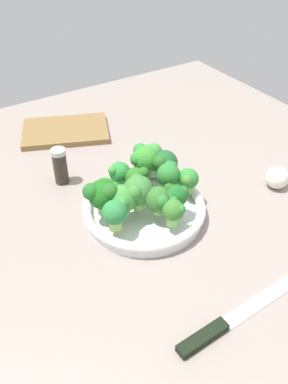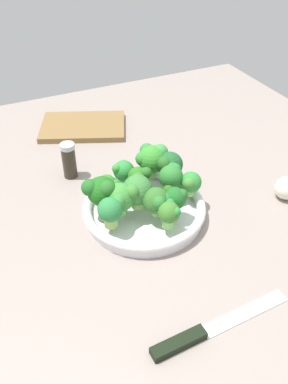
% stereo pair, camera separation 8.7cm
% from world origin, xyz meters
% --- Properties ---
extents(ground_plane, '(1.30, 1.30, 0.03)m').
position_xyz_m(ground_plane, '(0.00, 0.00, -0.01)').
color(ground_plane, gray).
extents(bowl, '(0.27, 0.27, 0.04)m').
position_xyz_m(bowl, '(-0.04, -0.04, 0.02)').
color(bowl, white).
rests_on(bowl, ground_plane).
extents(broccoli_floret_0, '(0.05, 0.06, 0.07)m').
position_xyz_m(broccoli_floret_0, '(0.03, -0.02, 0.08)').
color(broccoli_floret_0, '#85BD64').
rests_on(broccoli_floret_0, bowl).
extents(broccoli_floret_1, '(0.05, 0.05, 0.06)m').
position_xyz_m(broccoli_floret_1, '(0.01, -0.09, 0.07)').
color(broccoli_floret_1, '#9FCF61').
rests_on(broccoli_floret_1, bowl).
extents(broccoli_floret_2, '(0.05, 0.05, 0.06)m').
position_xyz_m(broccoli_floret_2, '(-0.03, 0.00, 0.08)').
color(broccoli_floret_2, '#7DB44E').
rests_on(broccoli_floret_2, bowl).
extents(broccoli_floret_3, '(0.08, 0.07, 0.08)m').
position_xyz_m(broccoli_floret_3, '(0.02, 0.05, 0.09)').
color(broccoli_floret_3, '#8CC458').
rests_on(broccoli_floret_3, bowl).
extents(broccoli_floret_4, '(0.07, 0.07, 0.08)m').
position_xyz_m(broccoli_floret_4, '(-0.13, -0.02, 0.09)').
color(broccoli_floret_4, '#88BD5F').
rests_on(broccoli_floret_4, bowl).
extents(broccoli_floret_5, '(0.06, 0.06, 0.06)m').
position_xyz_m(broccoli_floret_5, '(-0.03, -0.08, 0.07)').
color(broccoli_floret_5, '#82B64F').
rests_on(broccoli_floret_5, bowl).
extents(broccoli_floret_6, '(0.05, 0.04, 0.06)m').
position_xyz_m(broccoli_floret_6, '(-0.10, 0.01, 0.07)').
color(broccoli_floret_6, '#94C974').
rests_on(broccoli_floret_6, bowl).
extents(broccoli_floret_7, '(0.06, 0.05, 0.07)m').
position_xyz_m(broccoli_floret_7, '(-0.13, -0.07, 0.08)').
color(broccoli_floret_7, '#A1C761').
rests_on(broccoli_floret_7, bowl).
extents(broccoli_floret_8, '(0.05, 0.05, 0.06)m').
position_xyz_m(broccoli_floret_8, '(-0.05, 0.05, 0.07)').
color(broccoli_floret_8, '#75B051').
rests_on(broccoli_floret_8, bowl).
extents(broccoli_floret_9, '(0.04, 0.05, 0.06)m').
position_xyz_m(broccoli_floret_9, '(-0.02, -0.12, 0.07)').
color(broccoli_floret_9, '#85CA64').
rests_on(broccoli_floret_9, bowl).
extents(broccoli_floret_10, '(0.05, 0.05, 0.06)m').
position_xyz_m(broccoli_floret_10, '(0.07, -0.05, 0.07)').
color(broccoli_floret_10, '#8FC963').
rests_on(broccoli_floret_10, bowl).
extents(broccoli_floret_11, '(0.07, 0.07, 0.08)m').
position_xyz_m(broccoli_floret_11, '(-0.05, -0.04, 0.08)').
color(broccoli_floret_11, '#99CF67').
rests_on(broccoli_floret_11, bowl).
extents(broccoli_floret_12, '(0.06, 0.07, 0.07)m').
position_xyz_m(broccoli_floret_12, '(0.05, 0.01, 0.08)').
color(broccoli_floret_12, '#89BC57').
rests_on(broccoli_floret_12, bowl).
extents(broccoli_floret_13, '(0.06, 0.06, 0.07)m').
position_xyz_m(broccoli_floret_13, '(-0.10, -0.05, 0.08)').
color(broccoli_floret_13, '#88C964').
rests_on(broccoli_floret_13, bowl).
extents(knife, '(0.27, 0.03, 0.01)m').
position_xyz_m(knife, '(-0.07, -0.34, 0.01)').
color(knife, silver).
rests_on(knife, ground_plane).
extents(cutting_board, '(0.29, 0.24, 0.02)m').
position_xyz_m(cutting_board, '(-0.04, 0.39, 0.01)').
color(cutting_board, olive).
rests_on(cutting_board, ground_plane).
extents(garlic_bulb, '(0.05, 0.05, 0.05)m').
position_xyz_m(garlic_bulb, '(0.29, -0.11, 0.03)').
color(garlic_bulb, white).
rests_on(garlic_bulb, ground_plane).
extents(pepper_shaker, '(0.04, 0.04, 0.09)m').
position_xyz_m(pepper_shaker, '(-0.14, 0.18, 0.05)').
color(pepper_shaker, '#30291F').
rests_on(pepper_shaker, ground_plane).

